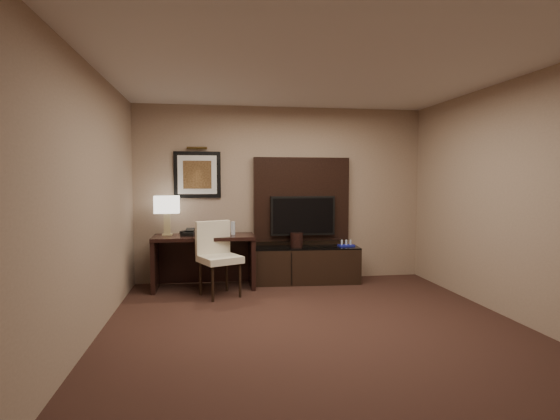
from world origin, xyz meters
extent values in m
cube|color=black|center=(0.00, 0.00, -0.01)|extent=(4.50, 5.00, 0.01)
cube|color=silver|center=(0.00, 0.00, 2.70)|extent=(4.50, 5.00, 0.01)
cube|color=gray|center=(0.00, 2.50, 1.35)|extent=(4.50, 0.01, 2.70)
cube|color=gray|center=(0.00, -2.50, 1.35)|extent=(4.50, 0.01, 2.70)
cube|color=gray|center=(-2.25, 0.00, 1.35)|extent=(0.01, 5.00, 2.70)
cube|color=gray|center=(2.25, 0.00, 1.35)|extent=(0.01, 5.00, 2.70)
cube|color=black|center=(-1.21, 2.10, 0.39)|extent=(1.44, 0.62, 0.77)
cube|color=black|center=(0.33, 2.20, 0.28)|extent=(1.63, 0.54, 0.55)
cube|color=black|center=(0.30, 2.44, 1.27)|extent=(1.50, 0.12, 1.30)
cube|color=black|center=(0.30, 2.34, 1.02)|extent=(1.00, 0.08, 0.60)
cube|color=black|center=(-1.30, 2.48, 1.65)|extent=(0.70, 0.04, 0.70)
cylinder|color=#433215|center=(-1.30, 2.44, 2.05)|extent=(0.04, 0.04, 0.30)
cube|color=#1C2AB7|center=(-1.11, 2.06, 0.78)|extent=(0.30, 0.37, 0.02)
imported|color=#BDB095|center=(-1.13, 2.07, 0.87)|extent=(0.15, 0.07, 0.20)
cylinder|color=silver|center=(-0.79, 2.12, 0.87)|extent=(0.08, 0.08, 0.19)
cylinder|color=black|center=(0.18, 2.24, 0.66)|extent=(0.21, 0.21, 0.22)
camera|label=1|loc=(-1.08, -4.25, 1.58)|focal=28.00mm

